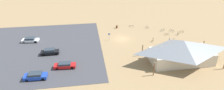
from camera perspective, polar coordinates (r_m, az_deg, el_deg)
name	(u,v)px	position (r m, az deg, el deg)	size (l,w,h in m)	color
ground	(122,39)	(56.37, 2.92, 1.80)	(160.00, 160.00, 0.00)	#9E7F56
parking_lot_asphalt	(30,49)	(54.97, -23.10, -1.15)	(37.36, 33.91, 0.05)	#424247
bike_pavilion	(182,50)	(46.48, 20.03, -1.45)	(16.34, 8.68, 5.47)	beige
trash_bin	(117,27)	(63.98, 1.43, 5.41)	(0.60, 0.60, 0.90)	brown
lot_sign	(109,36)	(54.96, -0.87, 2.76)	(0.56, 0.08, 2.20)	#99999E
bicycle_white_mid_cluster	(147,27)	(65.01, 10.31, 5.25)	(0.71, 1.59, 0.86)	black
bicycle_blue_front_row	(174,40)	(57.36, 17.72, 1.35)	(0.83, 1.47, 0.80)	black
bicycle_yellow_lone_east	(153,40)	(55.81, 11.90, 1.37)	(1.02, 1.49, 0.83)	black
bicycle_green_yard_left	(178,34)	(62.11, 18.85, 3.15)	(0.73, 1.65, 0.86)	black
bicycle_purple_yard_center	(172,31)	(63.90, 17.23, 4.05)	(0.88, 1.46, 0.81)	black
bicycle_teal_edge_south	(162,30)	(63.53, 14.64, 4.26)	(1.67, 0.59, 0.83)	black
bicycle_orange_yard_front	(181,32)	(63.93, 19.72, 3.66)	(1.73, 0.48, 0.77)	black
bicycle_black_lone_west	(167,34)	(60.82, 15.85, 3.08)	(1.65, 0.48, 0.81)	black
bicycle_silver_near_porch	(132,26)	(65.13, 5.80, 5.58)	(1.68, 0.48, 0.80)	black
bicycle_red_back_row	(163,44)	(54.22, 14.82, 0.26)	(1.57, 0.82, 0.88)	black
car_red_far_end	(65,65)	(43.89, -13.73, -5.83)	(4.74, 1.95, 1.30)	red
car_black_inner_stall	(50,52)	(50.26, -17.86, -1.90)	(4.40, 1.89, 1.45)	black
car_white_aisle_side	(30,40)	(58.79, -22.96, 1.43)	(4.72, 2.32, 1.30)	white
car_blue_by_curb	(35,76)	(42.27, -21.65, -8.45)	(4.57, 2.01, 1.40)	#1E42B2
visitor_near_lot	(169,40)	(55.43, 16.55, 1.29)	(0.40, 0.39, 1.82)	#2D3347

